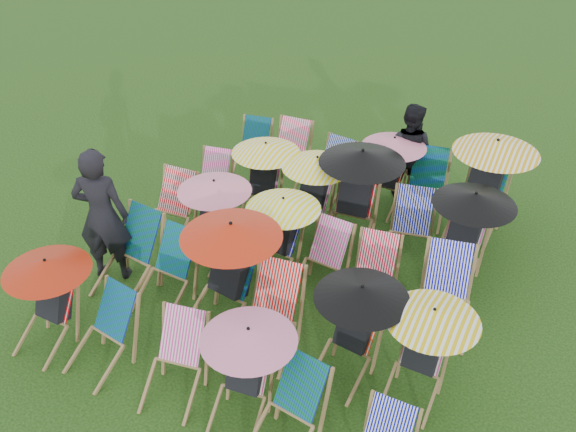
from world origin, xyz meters
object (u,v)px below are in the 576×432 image
at_px(deckchair_0, 46,301).
at_px(deckchair_29, 484,184).
at_px(person_rear, 409,151).
at_px(person_left, 102,215).

relative_size(deckchair_0, deckchair_29, 0.82).
distance_m(deckchair_0, deckchair_29, 6.17).
bearing_deg(deckchair_29, person_rear, 166.74).
bearing_deg(person_left, person_rear, -149.13).
xyz_separation_m(deckchair_0, deckchair_29, (3.99, 4.70, 0.14)).
relative_size(deckchair_29, person_left, 0.75).
bearing_deg(deckchair_0, person_left, 101.49).
distance_m(deckchair_29, person_rear, 1.36).
bearing_deg(deckchair_29, person_left, -135.99).
bearing_deg(person_rear, deckchair_29, 165.68).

